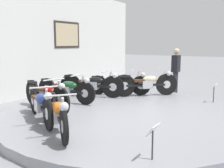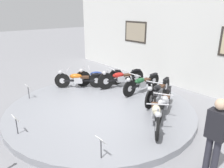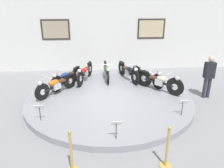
% 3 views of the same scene
% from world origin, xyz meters
% --- Properties ---
extents(ground_plane, '(60.00, 60.00, 0.00)m').
position_xyz_m(ground_plane, '(0.00, 0.00, 0.00)').
color(ground_plane, gray).
extents(display_platform, '(5.93, 5.93, 0.19)m').
position_xyz_m(display_platform, '(0.00, 0.00, 0.09)').
color(display_platform, gray).
rests_on(display_platform, ground_plane).
extents(back_wall, '(14.00, 0.22, 3.82)m').
position_xyz_m(back_wall, '(0.00, 4.04, 1.91)').
color(back_wall, silver).
rests_on(back_wall, ground_plane).
extents(motorcycle_orange, '(1.26, 1.56, 0.78)m').
position_xyz_m(motorcycle_orange, '(-1.94, 0.35, 0.55)').
color(motorcycle_orange, black).
rests_on(motorcycle_orange, display_platform).
extents(motorcycle_blue, '(1.06, 1.74, 0.80)m').
position_xyz_m(motorcycle_blue, '(-1.65, 1.13, 0.57)').
color(motorcycle_blue, black).
rests_on(motorcycle_blue, display_platform).
extents(motorcycle_red, '(0.66, 1.96, 0.81)m').
position_xyz_m(motorcycle_red, '(-0.94, 1.69, 0.58)').
color(motorcycle_red, black).
rests_on(motorcycle_red, display_platform).
extents(motorcycle_green, '(0.54, 1.97, 0.78)m').
position_xyz_m(motorcycle_green, '(0.00, 1.88, 0.56)').
color(motorcycle_green, black).
rests_on(motorcycle_green, display_platform).
extents(motorcycle_black, '(0.71, 1.94, 0.81)m').
position_xyz_m(motorcycle_black, '(0.94, 1.69, 0.58)').
color(motorcycle_black, black).
rests_on(motorcycle_black, display_platform).
extents(motorcycle_silver, '(0.95, 1.76, 0.78)m').
position_xyz_m(motorcycle_silver, '(1.65, 1.12, 0.56)').
color(motorcycle_silver, black).
rests_on(motorcycle_silver, display_platform).
extents(motorcycle_cream, '(1.42, 1.53, 0.82)m').
position_xyz_m(motorcycle_cream, '(1.94, 0.36, 0.59)').
color(motorcycle_cream, black).
rests_on(motorcycle_cream, display_platform).
extents(info_placard_front_left, '(0.26, 0.11, 0.51)m').
position_xyz_m(info_placard_front_left, '(-2.10, -1.57, 0.55)').
color(info_placard_front_left, '#333338').
rests_on(info_placard_front_left, display_platform).
extents(info_placard_front_right, '(0.26, 0.11, 0.51)m').
position_xyz_m(info_placard_front_right, '(2.10, -1.57, 0.55)').
color(info_placard_front_right, '#333338').
rests_on(info_placard_front_right, display_platform).
extents(visitor_standing, '(0.36, 0.22, 1.61)m').
position_xyz_m(visitor_standing, '(3.66, 0.04, 0.91)').
color(visitor_standing, '#2D2D38').
rests_on(visitor_standing, ground_plane).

